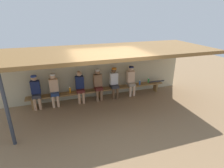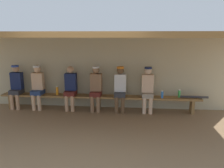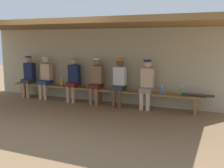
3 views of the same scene
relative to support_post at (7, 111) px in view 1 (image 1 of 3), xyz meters
The scene contains 15 objects.
ground_plane 3.34m from the support_post, 10.03° to the left, with size 24.00×24.00×0.00m, color #8C6D4C.
back_wall 4.02m from the support_post, 39.36° to the left, with size 8.00×0.20×2.20m, color #B7AD8C.
dugout_roof 3.55m from the support_post, 21.91° to the left, with size 8.00×2.80×0.12m, color brown.
support_post is the anchor object (origin of this frame).
bench 3.82m from the support_post, 34.04° to the left, with size 6.00×0.36×0.46m.
player_rightmost 2.20m from the support_post, 75.45° to the left, with size 0.34×0.42×1.34m.
player_near_post 5.03m from the support_post, 24.78° to the left, with size 0.34×0.42×1.34m.
player_in_white 2.46m from the support_post, 59.77° to the left, with size 0.34×0.42×1.34m.
player_with_sunglasses 3.10m from the support_post, 43.02° to the left, with size 0.34×0.42×1.34m.
player_in_blue 4.32m from the support_post, 29.27° to the left, with size 0.34×0.42×1.34m.
player_in_red 3.70m from the support_post, 34.79° to the left, with size 0.34×0.42×1.34m.
water_bottle_orange 2.83m from the support_post, 48.83° to the left, with size 0.08×0.08×0.27m.
water_bottle_clear 5.41m from the support_post, 22.40° to the left, with size 0.07×0.07×0.21m.
water_bottle_blue 5.91m from the support_post, 21.39° to the left, with size 0.07×0.07×0.23m.
baseball_bat 6.29m from the support_post, 19.61° to the left, with size 0.07×0.07×0.80m, color #333338.
Camera 1 is at (-1.75, -5.46, 3.54)m, focal length 29.00 mm.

